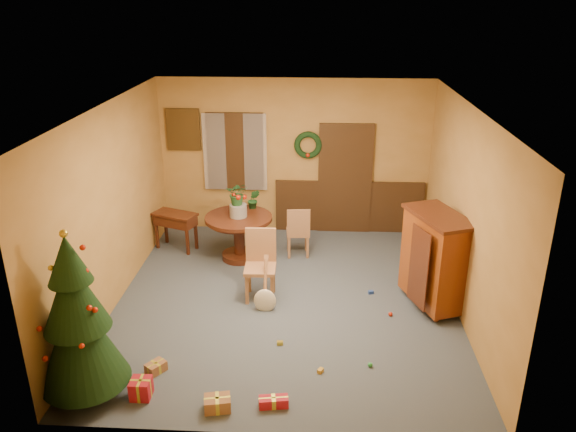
# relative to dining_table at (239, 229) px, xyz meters

# --- Properties ---
(room_envelope) EXTENTS (5.50, 5.50, 5.50)m
(room_envelope) POSITION_rel_dining_table_xyz_m (1.09, 1.32, 0.57)
(room_envelope) COLOR #343E4C
(room_envelope) RESTS_ON ground
(dining_table) EXTENTS (1.14, 1.14, 0.78)m
(dining_table) POSITION_rel_dining_table_xyz_m (0.00, 0.00, 0.00)
(dining_table) COLOR black
(dining_table) RESTS_ON floor
(urn) EXTENTS (0.29, 0.29, 0.21)m
(urn) POSITION_rel_dining_table_xyz_m (0.00, -0.00, 0.34)
(urn) COLOR slate
(urn) RESTS_ON dining_table
(centerpiece_plant) EXTENTS (0.36, 0.31, 0.40)m
(centerpiece_plant) POSITION_rel_dining_table_xyz_m (0.00, -0.00, 0.65)
(centerpiece_plant) COLOR #1E4C23
(centerpiece_plant) RESTS_ON urn
(chair_near) EXTENTS (0.47, 0.47, 1.06)m
(chair_near) POSITION_rel_dining_table_xyz_m (0.50, -1.24, 0.02)
(chair_near) COLOR brown
(chair_near) RESTS_ON floor
(chair_far) EXTENTS (0.43, 0.43, 0.91)m
(chair_far) POSITION_rel_dining_table_xyz_m (1.01, 0.15, -0.06)
(chair_far) COLOR brown
(chair_far) RESTS_ON floor
(guitar) EXTENTS (0.45, 0.57, 0.75)m
(guitar) POSITION_rel_dining_table_xyz_m (0.60, -1.67, -0.17)
(guitar) COLOR beige
(guitar) RESTS_ON floor
(plant_stand) EXTENTS (0.29, 0.29, 0.75)m
(plant_stand) POSITION_rel_dining_table_xyz_m (0.21, 0.41, -0.08)
(plant_stand) COLOR black
(plant_stand) RESTS_ON floor
(stand_plant) EXTENTS (0.21, 0.17, 0.38)m
(stand_plant) POSITION_rel_dining_table_xyz_m (0.21, 0.41, 0.39)
(stand_plant) COLOR #19471E
(stand_plant) RESTS_ON plant_stand
(christmas_tree) EXTENTS (1.00, 1.00, 2.05)m
(christmas_tree) POSITION_rel_dining_table_xyz_m (-1.27, -3.59, 0.43)
(christmas_tree) COLOR #382111
(christmas_tree) RESTS_ON floor
(writing_desk) EXTENTS (0.85, 0.63, 0.68)m
(writing_desk) POSITION_rel_dining_table_xyz_m (-1.18, 0.34, -0.04)
(writing_desk) COLOR black
(writing_desk) RESTS_ON floor
(sideboard) EXTENTS (0.95, 1.26, 1.44)m
(sideboard) POSITION_rel_dining_table_xyz_m (3.03, -1.38, 0.22)
(sideboard) COLOR #5B210A
(sideboard) RESTS_ON floor
(gift_a) EXTENTS (0.32, 0.26, 0.16)m
(gift_a) POSITION_rel_dining_table_xyz_m (0.27, -3.78, -0.47)
(gift_a) COLOR brown
(gift_a) RESTS_ON floor
(gift_b) EXTENTS (0.23, 0.23, 0.23)m
(gift_b) POSITION_rel_dining_table_xyz_m (-0.64, -3.63, -0.44)
(gift_b) COLOR maroon
(gift_b) RESTS_ON floor
(gift_c) EXTENTS (0.27, 0.28, 0.13)m
(gift_c) POSITION_rel_dining_table_xyz_m (-0.60, -3.17, -0.49)
(gift_c) COLOR brown
(gift_c) RESTS_ON floor
(gift_d) EXTENTS (0.34, 0.18, 0.12)m
(gift_d) POSITION_rel_dining_table_xyz_m (0.88, -3.70, -0.49)
(gift_d) COLOR maroon
(gift_d) RESTS_ON floor
(toy_a) EXTENTS (0.09, 0.07, 0.05)m
(toy_a) POSITION_rel_dining_table_xyz_m (2.18, -1.11, -0.52)
(toy_a) COLOR #23449A
(toy_a) RESTS_ON floor
(toy_b) EXTENTS (0.06, 0.06, 0.06)m
(toy_b) POSITION_rel_dining_table_xyz_m (2.02, -2.93, -0.52)
(toy_b) COLOR green
(toy_b) RESTS_ON floor
(toy_c) EXTENTS (0.08, 0.09, 0.05)m
(toy_c) POSITION_rel_dining_table_xyz_m (1.41, -3.07, -0.52)
(toy_c) COLOR #B88B22
(toy_c) RESTS_ON floor
(toy_d) EXTENTS (0.06, 0.06, 0.06)m
(toy_d) POSITION_rel_dining_table_xyz_m (2.40, -1.74, -0.52)
(toy_d) COLOR red
(toy_d) RESTS_ON floor
(toy_e) EXTENTS (0.08, 0.06, 0.05)m
(toy_e) POSITION_rel_dining_table_xyz_m (0.87, -2.52, -0.52)
(toy_e) COLOR gold
(toy_e) RESTS_ON floor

